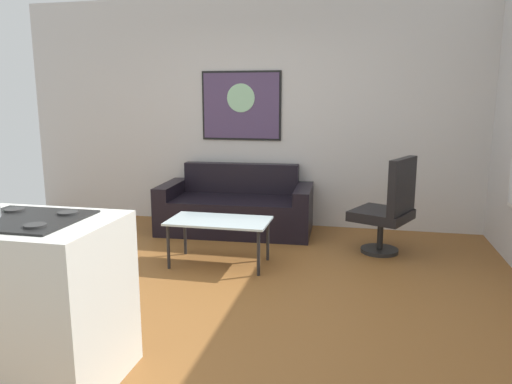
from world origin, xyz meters
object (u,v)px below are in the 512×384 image
Objects in this scene: armchair at (389,207)px; wall_painting at (241,106)px; coffee_table at (219,224)px; couch at (236,209)px.

wall_painting is (-1.78, 0.94, 1.00)m from armchair.
coffee_table is 0.95× the size of wall_painting.
coffee_table is at bearing -157.03° from armchair.
couch is at bearing 96.78° from coffee_table.
armchair is (1.74, -0.52, 0.22)m from couch.
couch reaches higher than coffee_table.
couch is at bearing -84.40° from wall_painting.
coffee_table is at bearing -83.53° from wall_painting.
coffee_table is (0.14, -1.19, 0.13)m from couch.
armchair is at bearing -16.54° from couch.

